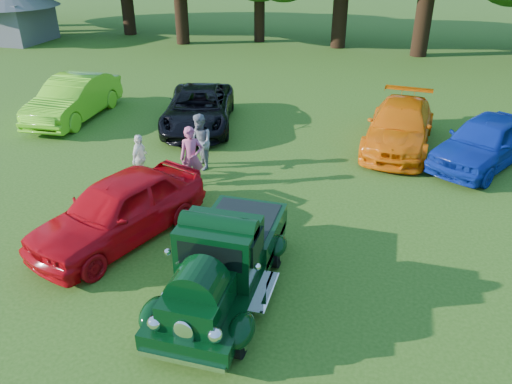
% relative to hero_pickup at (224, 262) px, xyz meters
% --- Properties ---
extents(ground, '(120.00, 120.00, 0.00)m').
position_rel_hero_pickup_xyz_m(ground, '(-0.22, 0.63, -0.78)').
color(ground, '#2B5112').
rests_on(ground, ground).
extents(hero_pickup, '(2.16, 4.63, 1.81)m').
position_rel_hero_pickup_xyz_m(hero_pickup, '(0.00, 0.00, 0.00)').
color(hero_pickup, black).
rests_on(hero_pickup, ground).
extents(red_convertible, '(3.38, 5.06, 1.60)m').
position_rel_hero_pickup_xyz_m(red_convertible, '(-3.13, 1.35, 0.02)').
color(red_convertible, red).
rests_on(red_convertible, ground).
extents(back_car_lime, '(2.04, 5.13, 1.66)m').
position_rel_hero_pickup_xyz_m(back_car_lime, '(-9.29, 8.83, 0.05)').
color(back_car_lime, '#63CC1B').
rests_on(back_car_lime, ground).
extents(back_car_black, '(3.71, 5.76, 1.48)m').
position_rel_hero_pickup_xyz_m(back_car_black, '(-4.13, 9.26, -0.05)').
color(back_car_black, black).
rests_on(back_car_black, ground).
extents(back_car_orange, '(2.56, 5.38, 1.51)m').
position_rel_hero_pickup_xyz_m(back_car_orange, '(3.32, 9.23, -0.03)').
color(back_car_orange, orange).
rests_on(back_car_orange, ground).
extents(back_car_blue, '(4.07, 5.03, 1.61)m').
position_rel_hero_pickup_xyz_m(back_car_blue, '(5.97, 8.37, 0.02)').
color(back_car_blue, '#0D2798').
rests_on(back_car_blue, ground).
extents(spectator_pink, '(0.80, 0.69, 1.85)m').
position_rel_hero_pickup_xyz_m(spectator_pink, '(-2.47, 4.43, 0.14)').
color(spectator_pink, '#C14F74').
rests_on(spectator_pink, ground).
extents(spectator_grey, '(1.07, 1.10, 1.78)m').
position_rel_hero_pickup_xyz_m(spectator_grey, '(-2.70, 5.68, 0.11)').
color(spectator_grey, gray).
rests_on(spectator_grey, ground).
extents(spectator_white, '(0.40, 0.88, 1.48)m').
position_rel_hero_pickup_xyz_m(spectator_white, '(-4.11, 4.37, -0.04)').
color(spectator_white, white).
rests_on(spectator_white, ground).
extents(gazebo, '(6.40, 6.40, 3.90)m').
position_rel_hero_pickup_xyz_m(gazebo, '(-22.22, 21.63, 1.62)').
color(gazebo, '#56565B').
rests_on(gazebo, ground).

